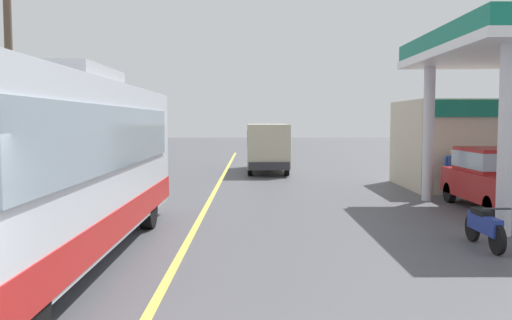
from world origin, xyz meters
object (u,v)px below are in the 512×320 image
(coach_bus_main, at_px, (51,171))
(car_at_pump, at_px, (493,175))
(minibus_opposing_lane, at_px, (267,143))
(motorcycle_parked_forecourt, at_px, (484,226))
(pedestrian_near_pump, at_px, (452,170))

(coach_bus_main, xyz_separation_m, car_at_pump, (10.73, 6.01, -0.71))
(coach_bus_main, distance_m, minibus_opposing_lane, 18.50)
(car_at_pump, xyz_separation_m, motorcycle_parked_forecourt, (-2.28, -4.73, -0.57))
(coach_bus_main, xyz_separation_m, motorcycle_parked_forecourt, (8.45, 1.28, -1.28))
(coach_bus_main, height_order, car_at_pump, coach_bus_main)
(minibus_opposing_lane, height_order, motorcycle_parked_forecourt, minibus_opposing_lane)
(coach_bus_main, bearing_deg, motorcycle_parked_forecourt, 8.62)
(motorcycle_parked_forecourt, bearing_deg, coach_bus_main, -171.38)
(car_at_pump, bearing_deg, pedestrian_near_pump, 93.36)
(coach_bus_main, relative_size, car_at_pump, 2.63)
(minibus_opposing_lane, xyz_separation_m, motorcycle_parked_forecourt, (4.05, -16.69, -1.03))
(coach_bus_main, height_order, motorcycle_parked_forecourt, coach_bus_main)
(car_at_pump, bearing_deg, coach_bus_main, -150.73)
(car_at_pump, distance_m, pedestrian_near_pump, 2.81)
(car_at_pump, xyz_separation_m, pedestrian_near_pump, (-0.16, 2.81, -0.08))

